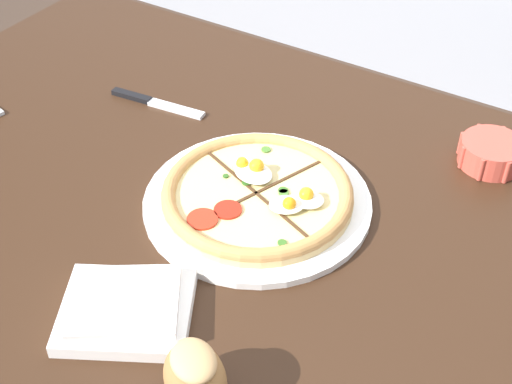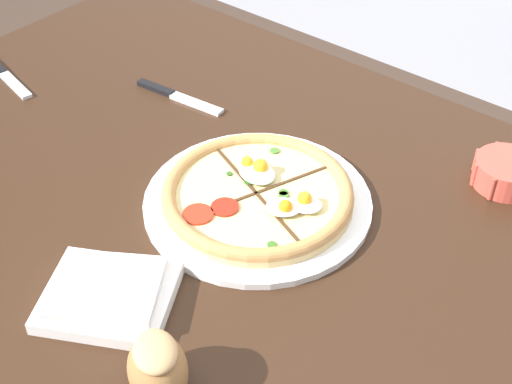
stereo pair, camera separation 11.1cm
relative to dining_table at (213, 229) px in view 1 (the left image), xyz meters
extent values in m
cube|color=#331E11|center=(0.00, 0.00, 0.08)|extent=(1.40, 0.94, 0.03)
cube|color=#331E11|center=(-0.65, 0.42, -0.30)|extent=(0.06, 0.06, 0.75)
cylinder|color=white|center=(0.09, 0.00, 0.10)|extent=(0.36, 0.36, 0.01)
cylinder|color=#DBB775|center=(0.09, 0.00, 0.12)|extent=(0.30, 0.30, 0.01)
cylinder|color=#E0CC84|center=(0.09, 0.00, 0.12)|extent=(0.27, 0.27, 0.00)
torus|color=tan|center=(0.09, 0.00, 0.12)|extent=(0.30, 0.30, 0.02)
cube|color=#472D19|center=(0.03, 0.02, 0.13)|extent=(0.13, 0.05, 0.00)
cube|color=#472D19|center=(0.07, -0.07, 0.13)|extent=(0.05, 0.13, 0.00)
cube|color=#472D19|center=(0.15, -0.03, 0.13)|extent=(0.13, 0.05, 0.00)
cube|color=#472D19|center=(0.11, 0.06, 0.13)|extent=(0.05, 0.13, 0.00)
cylinder|color=red|center=(0.05, -0.10, 0.13)|extent=(0.05, 0.05, 0.00)
cylinder|color=red|center=(0.07, -0.06, 0.13)|extent=(0.04, 0.04, 0.00)
cylinder|color=red|center=(0.07, 0.03, 0.13)|extent=(0.03, 0.03, 0.00)
ellipsoid|color=white|center=(0.15, -0.01, 0.13)|extent=(0.07, 0.07, 0.01)
sphere|color=orange|center=(0.15, -0.01, 0.14)|extent=(0.02, 0.02, 0.02)
ellipsoid|color=white|center=(0.05, 0.04, 0.13)|extent=(0.07, 0.06, 0.01)
sphere|color=#F4AD1E|center=(0.04, 0.03, 0.14)|extent=(0.02, 0.02, 0.02)
ellipsoid|color=white|center=(0.17, 0.02, 0.13)|extent=(0.06, 0.06, 0.01)
sphere|color=#F4AD1E|center=(0.17, 0.02, 0.14)|extent=(0.02, 0.02, 0.02)
ellipsoid|color=white|center=(0.06, 0.03, 0.13)|extent=(0.08, 0.07, 0.01)
sphere|color=#F4AD1E|center=(0.06, 0.04, 0.14)|extent=(0.02, 0.02, 0.02)
cylinder|color=#477A2D|center=(0.13, 0.02, 0.13)|extent=(0.02, 0.02, 0.00)
cylinder|color=#386B23|center=(0.18, -0.08, 0.13)|extent=(0.01, 0.01, 0.00)
cylinder|color=#477A2D|center=(0.04, 0.10, 0.13)|extent=(0.02, 0.02, 0.00)
cylinder|color=#2D5B1E|center=(0.15, 0.00, 0.13)|extent=(0.01, 0.01, 0.00)
cylinder|color=#2D5B1E|center=(0.06, 0.01, 0.13)|extent=(0.02, 0.02, 0.00)
cylinder|color=#2D5B1E|center=(0.03, 0.01, 0.13)|extent=(0.01, 0.01, 0.00)
cylinder|color=#386B23|center=(0.12, 0.02, 0.13)|extent=(0.02, 0.02, 0.00)
cylinder|color=#C64C3D|center=(0.37, 0.30, 0.12)|extent=(0.11, 0.11, 0.04)
cylinder|color=#AD1423|center=(0.37, 0.30, 0.13)|extent=(0.09, 0.09, 0.02)
cylinder|color=#C64C3D|center=(0.37, 0.35, 0.12)|extent=(0.01, 0.01, 0.04)
cylinder|color=#C64C3D|center=(0.33, 0.34, 0.12)|extent=(0.01, 0.01, 0.04)
cylinder|color=#C64C3D|center=(0.32, 0.30, 0.12)|extent=(0.01, 0.01, 0.04)
cylinder|color=#C64C3D|center=(0.33, 0.26, 0.12)|extent=(0.01, 0.01, 0.04)
cylinder|color=#C64C3D|center=(0.37, 0.25, 0.12)|extent=(0.01, 0.01, 0.04)
cylinder|color=#C64C3D|center=(0.41, 0.26, 0.12)|extent=(0.01, 0.01, 0.04)
cube|color=white|center=(0.06, -0.29, 0.11)|extent=(0.22, 0.21, 0.02)
cube|color=white|center=(0.06, -0.29, 0.13)|extent=(0.19, 0.18, 0.02)
ellipsoid|color=olive|center=(0.21, -0.34, 0.14)|extent=(0.12, 0.11, 0.08)
ellipsoid|color=tan|center=(0.21, -0.34, 0.17)|extent=(0.09, 0.08, 0.02)
cube|color=silver|center=(-0.18, 0.15, 0.10)|extent=(0.12, 0.03, 0.01)
cube|color=black|center=(-0.28, 0.14, 0.10)|extent=(0.08, 0.02, 0.01)
camera|label=1|loc=(0.54, -0.72, 0.85)|focal=50.00mm
camera|label=2|loc=(0.63, -0.66, 0.85)|focal=50.00mm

